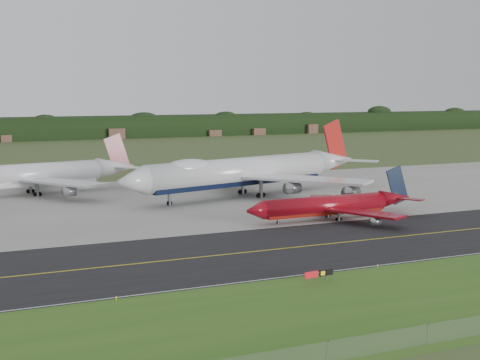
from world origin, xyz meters
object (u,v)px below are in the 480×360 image
(jet_ba_747, at_px, (247,171))
(jet_star_tail, at_px, (32,175))
(taxiway_sign, at_px, (319,274))
(jet_red_737, at_px, (333,205))

(jet_ba_747, height_order, jet_star_tail, jet_ba_747)
(jet_ba_747, relative_size, taxiway_sign, 15.52)
(jet_star_tail, height_order, taxiway_sign, jet_star_tail)
(jet_ba_747, distance_m, jet_red_737, 34.94)
(jet_ba_747, xyz_separation_m, taxiway_sign, (-21.25, -73.00, -5.19))
(jet_star_tail, bearing_deg, jet_ba_747, -26.04)
(taxiway_sign, bearing_deg, jet_star_tail, 105.93)
(jet_ba_747, xyz_separation_m, jet_star_tail, (-48.90, 23.89, -1.35))
(jet_star_tail, relative_size, taxiway_sign, 12.00)
(jet_ba_747, height_order, taxiway_sign, jet_ba_747)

